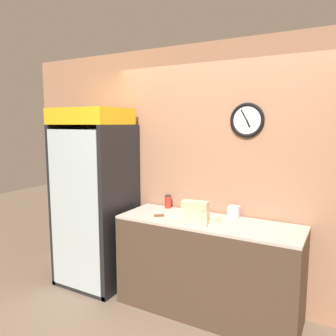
% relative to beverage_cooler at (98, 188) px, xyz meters
% --- Properties ---
extents(wall_back, '(5.20, 0.09, 2.70)m').
position_rel_beverage_cooler_xyz_m(wall_back, '(1.40, 0.34, 0.23)').
color(wall_back, '#AD7A5B').
rests_on(wall_back, ground_plane).
extents(prep_counter, '(1.79, 0.61, 0.94)m').
position_rel_beverage_cooler_xyz_m(prep_counter, '(1.40, -0.01, -0.65)').
color(prep_counter, '#4C3828').
rests_on(prep_counter, ground_plane).
extents(beverage_cooler, '(0.80, 0.69, 2.05)m').
position_rel_beverage_cooler_xyz_m(beverage_cooler, '(0.00, 0.00, 0.00)').
color(beverage_cooler, black).
rests_on(beverage_cooler, ground_plane).
extents(sandwich_stack_bottom, '(0.26, 0.15, 0.08)m').
position_rel_beverage_cooler_xyz_m(sandwich_stack_bottom, '(1.34, -0.19, -0.14)').
color(sandwich_stack_bottom, beige).
rests_on(sandwich_stack_bottom, prep_counter).
extents(sandwich_stack_middle, '(0.26, 0.14, 0.08)m').
position_rel_beverage_cooler_xyz_m(sandwich_stack_middle, '(1.34, -0.19, -0.07)').
color(sandwich_stack_middle, beige).
rests_on(sandwich_stack_middle, sandwich_stack_bottom).
extents(sandwich_stack_top, '(0.26, 0.13, 0.08)m').
position_rel_beverage_cooler_xyz_m(sandwich_stack_top, '(1.34, -0.19, 0.01)').
color(sandwich_stack_top, beige).
rests_on(sandwich_stack_top, sandwich_stack_middle).
extents(sandwich_flat_left, '(0.27, 0.15, 0.07)m').
position_rel_beverage_cooler_xyz_m(sandwich_flat_left, '(1.40, -0.03, -0.15)').
color(sandwich_flat_left, beige).
rests_on(sandwich_flat_left, prep_counter).
extents(chefs_knife, '(0.27, 0.22, 0.02)m').
position_rel_beverage_cooler_xyz_m(chefs_knife, '(0.95, -0.08, -0.18)').
color(chefs_knife, silver).
rests_on(chefs_knife, prep_counter).
extents(condiment_jar, '(0.07, 0.07, 0.15)m').
position_rel_beverage_cooler_xyz_m(condiment_jar, '(0.82, 0.23, -0.11)').
color(condiment_jar, '#B72D23').
rests_on(condiment_jar, prep_counter).
extents(napkin_dispenser, '(0.11, 0.09, 0.12)m').
position_rel_beverage_cooler_xyz_m(napkin_dispenser, '(1.58, 0.22, -0.12)').
color(napkin_dispenser, silver).
rests_on(napkin_dispenser, prep_counter).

